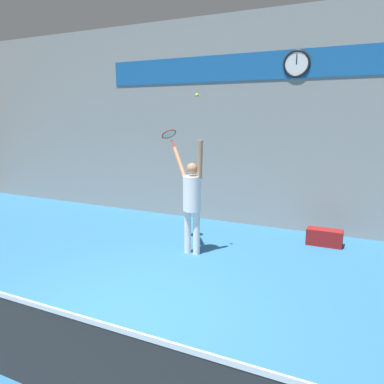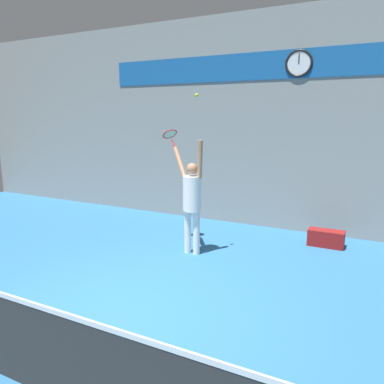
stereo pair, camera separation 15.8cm
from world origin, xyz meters
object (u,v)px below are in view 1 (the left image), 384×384
Objects in this scene: scoreboard_clock at (297,64)px; tennis_ball at (197,95)px; equipment_bag at (324,237)px; tennis_racket at (169,135)px; tennis_player at (192,198)px.

scoreboard_clock is 8.77× the size of tennis_ball.
scoreboard_clock is 0.83× the size of equipment_bag.
equipment_bag is at bearing 38.28° from tennis_ball.
scoreboard_clock is 3.25m from tennis_racket.
scoreboard_clock is 3.83m from tennis_player.
tennis_ball reaches higher than tennis_racket.
tennis_racket is 3.86m from equipment_bag.
scoreboard_clock is 1.49× the size of tennis_racket.
tennis_player is 32.87× the size of tennis_ball.
scoreboard_clock is 2.87m from tennis_ball.
equipment_bag is (0.91, -0.77, -3.60)m from scoreboard_clock.
tennis_ball is (-1.25, -2.47, -0.76)m from scoreboard_clock.
tennis_ball is at bearing -116.76° from scoreboard_clock.
tennis_ball is (0.84, -0.48, 0.74)m from tennis_racket.
tennis_racket reaches higher than equipment_bag.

